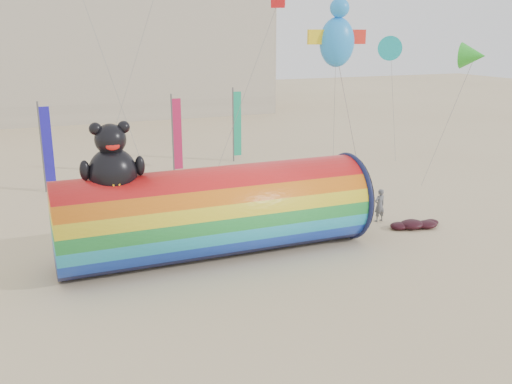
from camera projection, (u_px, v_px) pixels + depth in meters
name	position (u px, v px, depth m)	size (l,w,h in m)	color
ground	(259.00, 259.00, 23.19)	(160.00, 160.00, 0.00)	#CCB58C
windsock_assembly	(216.00, 209.00, 23.20)	(12.74, 3.88, 5.87)	red
kite_handler	(380.00, 205.00, 27.58)	(0.59, 0.39, 1.63)	slate
fabric_bundle	(415.00, 224.00, 26.86)	(2.62, 1.35, 0.41)	#3F0B15
festival_banners	(160.00, 134.00, 36.04)	(13.40, 3.56, 5.20)	#59595E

